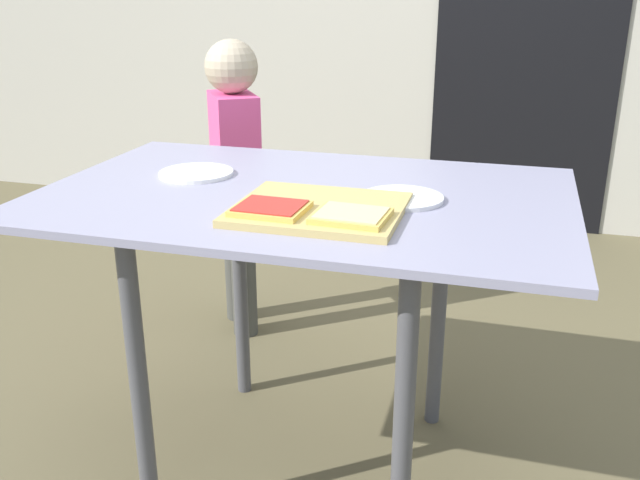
% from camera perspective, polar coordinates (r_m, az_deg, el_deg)
% --- Properties ---
extents(ground_plane, '(16.00, 16.00, 0.00)m').
position_cam_1_polar(ground_plane, '(2.00, -1.12, -17.87)').
color(ground_plane, brown).
extents(house_door, '(0.90, 0.02, 2.00)m').
position_cam_1_polar(house_door, '(3.71, 16.76, 15.87)').
color(house_door, black).
rests_on(house_door, ground).
extents(dining_table, '(1.24, 0.80, 0.77)m').
position_cam_1_polar(dining_table, '(1.67, -1.27, 0.65)').
color(dining_table, '#8F8DA7').
rests_on(dining_table, ground).
extents(cutting_board, '(0.35, 0.31, 0.02)m').
position_cam_1_polar(cutting_board, '(1.48, -0.08, 2.53)').
color(cutting_board, tan).
rests_on(cutting_board, dining_table).
extents(pizza_slice_near_right, '(0.15, 0.14, 0.01)m').
position_cam_1_polar(pizza_slice_near_right, '(1.40, 2.57, 2.02)').
color(pizza_slice_near_right, '#DCB552').
rests_on(pizza_slice_near_right, cutting_board).
extents(pizza_slice_near_left, '(0.15, 0.13, 0.01)m').
position_cam_1_polar(pizza_slice_near_left, '(1.45, -4.08, 2.62)').
color(pizza_slice_near_left, '#DCB552').
rests_on(pizza_slice_near_left, cutting_board).
extents(plate_white_right, '(0.19, 0.19, 0.01)m').
position_cam_1_polar(plate_white_right, '(1.59, 6.74, 3.48)').
color(plate_white_right, silver).
rests_on(plate_white_right, dining_table).
extents(plate_white_left, '(0.19, 0.19, 0.01)m').
position_cam_1_polar(plate_white_left, '(1.81, -10.10, 5.42)').
color(plate_white_left, white).
rests_on(plate_white_left, dining_table).
extents(child_left, '(0.25, 0.28, 1.06)m').
position_cam_1_polar(child_left, '(2.49, -6.93, 5.96)').
color(child_left, '#44453E').
rests_on(child_left, ground).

